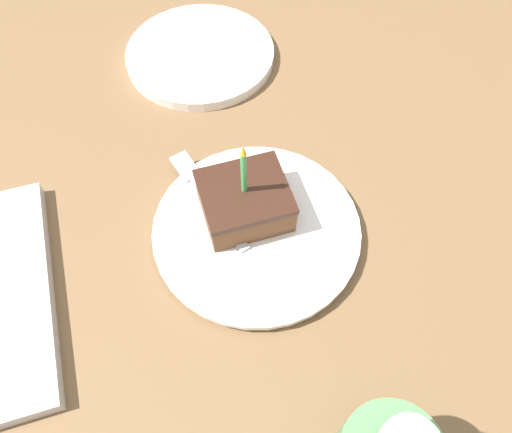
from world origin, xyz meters
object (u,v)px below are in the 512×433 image
(plate, at_px, (256,230))
(side_plate, at_px, (200,54))
(fork, at_px, (204,193))
(cake_slice, at_px, (245,201))

(plate, bearing_deg, side_plate, -1.81)
(plate, height_order, fork, fork)
(fork, height_order, side_plate, fork)
(side_plate, bearing_deg, fork, 167.62)
(plate, xyz_separation_m, side_plate, (0.34, -0.01, -0.00))
(cake_slice, bearing_deg, plate, -165.47)
(fork, bearing_deg, plate, -143.58)
(plate, bearing_deg, cake_slice, 14.53)
(fork, distance_m, side_plate, 0.28)
(fork, xyz_separation_m, side_plate, (0.27, -0.06, -0.01))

